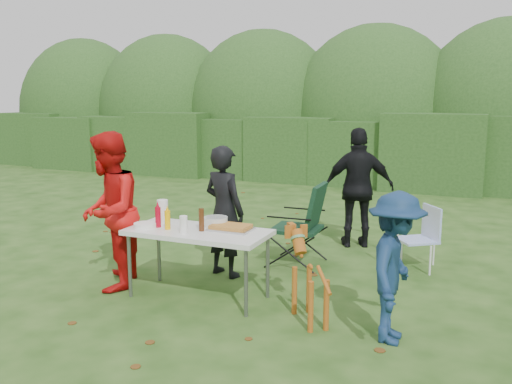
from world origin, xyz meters
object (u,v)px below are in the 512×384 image
at_px(lawn_chair, 416,237).
at_px(ketchup_bottle, 158,217).
at_px(person_black_puffy, 359,188).
at_px(paper_towel_roll, 163,211).
at_px(dog, 310,280).
at_px(camping_chair, 297,224).
at_px(person_cook, 224,211).
at_px(mustard_bottle, 167,220).
at_px(person_red_jacket, 109,211).
at_px(beer_bottle, 201,220).
at_px(child, 395,268).
at_px(folding_table, 198,235).

bearing_deg(lawn_chair, ketchup_bottle, 3.06).
distance_m(person_black_puffy, paper_towel_roll, 3.00).
relative_size(dog, paper_towel_roll, 3.37).
distance_m(camping_chair, lawn_chair, 1.49).
distance_m(person_black_puffy, dog, 2.84).
bearing_deg(person_cook, camping_chair, -114.47).
distance_m(dog, mustard_bottle, 1.65).
relative_size(person_red_jacket, lawn_chair, 2.21).
height_order(dog, lawn_chair, dog).
bearing_deg(person_black_puffy, beer_bottle, 45.99).
height_order(person_black_puffy, child, person_black_puffy).
distance_m(person_cook, ketchup_bottle, 0.91).
distance_m(child, mustard_bottle, 2.40).
xyz_separation_m(dog, ketchup_bottle, (-1.74, 0.09, 0.43)).
distance_m(mustard_bottle, ketchup_bottle, 0.15).
distance_m(person_black_puffy, camping_chair, 1.31).
bearing_deg(mustard_bottle, dog, -1.88).
height_order(person_red_jacket, beer_bottle, person_red_jacket).
height_order(camping_chair, paper_towel_roll, camping_chair).
xyz_separation_m(person_red_jacket, paper_towel_roll, (0.54, 0.24, -0.01)).
bearing_deg(child, ketchup_bottle, 85.92).
bearing_deg(person_black_puffy, child, 85.97).
height_order(person_black_puffy, dog, person_black_puffy).
xyz_separation_m(person_red_jacket, beer_bottle, (1.11, 0.09, -0.02)).
bearing_deg(paper_towel_roll, beer_bottle, -14.85).
xyz_separation_m(person_cook, ketchup_bottle, (-0.38, -0.82, 0.07)).
bearing_deg(lawn_chair, dog, 34.93).
bearing_deg(dog, camping_chair, -15.76).
relative_size(person_cook, person_black_puffy, 0.92).
bearing_deg(person_red_jacket, person_cook, 107.36).
height_order(ketchup_bottle, paper_towel_roll, paper_towel_roll).
xyz_separation_m(person_black_puffy, lawn_chair, (0.90, -0.71, -0.45)).
height_order(child, lawn_chair, child).
relative_size(person_black_puffy, lawn_chair, 2.14).
bearing_deg(dog, child, -135.62).
distance_m(person_red_jacket, child, 3.14).
relative_size(folding_table, child, 1.13).
relative_size(mustard_bottle, beer_bottle, 0.83).
xyz_separation_m(person_cook, beer_bottle, (0.13, -0.79, 0.08)).
bearing_deg(camping_chair, ketchup_bottle, 54.20).
height_order(person_cook, beer_bottle, person_cook).
height_order(camping_chair, ketchup_bottle, camping_chair).
bearing_deg(folding_table, person_black_puffy, 67.37).
distance_m(camping_chair, paper_towel_roll, 1.78).
height_order(beer_bottle, paper_towel_roll, paper_towel_roll).
height_order(lawn_chair, ketchup_bottle, ketchup_bottle).
relative_size(camping_chair, paper_towel_roll, 4.11).
bearing_deg(person_cook, folding_table, 113.00).
bearing_deg(person_red_jacket, paper_towel_roll, 89.80).
height_order(folding_table, beer_bottle, beer_bottle).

